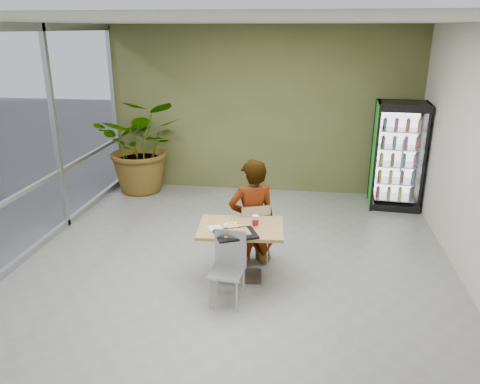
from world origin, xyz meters
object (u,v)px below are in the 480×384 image
object	(u,v)px
chair_far	(254,229)
soda_cup	(255,222)
chair_near	(229,261)
cafeteria_tray	(236,234)
beverage_fridge	(398,156)
dining_table	(241,242)
seated_woman	(252,222)
potted_plant	(143,145)

from	to	relation	value
chair_far	soda_cup	bearing A→B (deg)	77.40
chair_near	cafeteria_tray	xyz separation A→B (m)	(0.05, 0.23, 0.25)
chair_near	cafeteria_tray	bearing A→B (deg)	82.73
cafeteria_tray	beverage_fridge	distance (m)	4.12
dining_table	chair_near	distance (m)	0.51
seated_woman	soda_cup	world-z (taller)	seated_woman
beverage_fridge	potted_plant	bearing A→B (deg)	-177.80
chair_far	chair_near	size ratio (longest dim) A/B	1.02
chair_near	beverage_fridge	size ratio (longest dim) A/B	0.46
chair_near	potted_plant	bearing A→B (deg)	127.61
chair_near	cafeteria_tray	size ratio (longest dim) A/B	1.78
potted_plant	soda_cup	bearing A→B (deg)	-51.03
soda_cup	beverage_fridge	bearing A→B (deg)	53.92
cafeteria_tray	seated_woman	bearing A→B (deg)	82.24
beverage_fridge	potted_plant	xyz separation A→B (m)	(-4.83, 0.19, -0.02)
chair_far	cafeteria_tray	bearing A→B (deg)	58.23
chair_near	soda_cup	size ratio (longest dim) A/B	5.67
dining_table	chair_near	xyz separation A→B (m)	(-0.07, -0.50, -0.02)
cafeteria_tray	beverage_fridge	world-z (taller)	beverage_fridge
dining_table	soda_cup	world-z (taller)	soda_cup
potted_plant	seated_woman	bearing A→B (deg)	-47.51
chair_near	potted_plant	distance (m)	4.45
chair_far	beverage_fridge	size ratio (longest dim) A/B	0.46
dining_table	cafeteria_tray	world-z (taller)	cafeteria_tray
chair_near	beverage_fridge	world-z (taller)	beverage_fridge
chair_far	soda_cup	distance (m)	0.55
dining_table	beverage_fridge	xyz separation A→B (m)	(2.40, 3.05, 0.42)
dining_table	seated_woman	world-z (taller)	seated_woman
beverage_fridge	potted_plant	world-z (taller)	beverage_fridge
cafeteria_tray	dining_table	bearing A→B (deg)	85.27
soda_cup	beverage_fridge	size ratio (longest dim) A/B	0.08
chair_near	potted_plant	size ratio (longest dim) A/B	0.47
dining_table	chair_near	world-z (taller)	chair_near
seated_woman	cafeteria_tray	bearing A→B (deg)	61.17
chair_near	seated_woman	world-z (taller)	seated_woman
potted_plant	cafeteria_tray	bearing A→B (deg)	-55.60
cafeteria_tray	chair_far	bearing A→B (deg)	79.30
soda_cup	chair_far	bearing A→B (deg)	98.47
dining_table	beverage_fridge	world-z (taller)	beverage_fridge
dining_table	soda_cup	bearing A→B (deg)	3.77
chair_far	chair_near	xyz separation A→B (m)	(-0.19, -0.97, -0.01)
soda_cup	potted_plant	size ratio (longest dim) A/B	0.08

